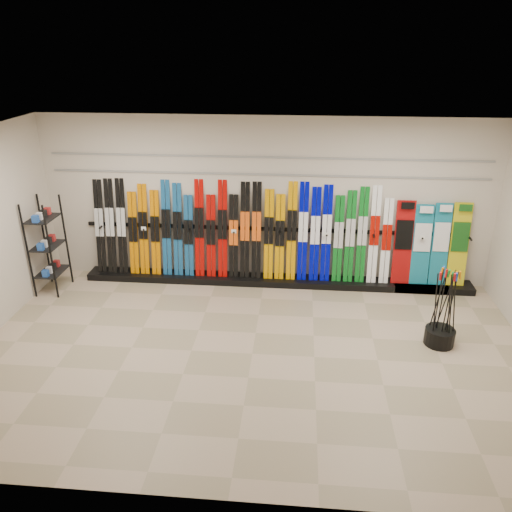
{
  "coord_description": "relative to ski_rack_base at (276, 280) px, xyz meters",
  "views": [
    {
      "loc": [
        0.58,
        -5.98,
        4.16
      ],
      "look_at": [
        -0.03,
        1.0,
        1.1
      ],
      "focal_mm": 35.0,
      "sensor_mm": 36.0,
      "label": 1
    }
  ],
  "objects": [
    {
      "name": "slatwall_rail_1",
      "position": [
        -0.22,
        0.2,
        2.24
      ],
      "size": [
        7.6,
        0.02,
        0.03
      ],
      "primitive_type": "cube",
      "color": "gray",
      "rests_on": "back_wall"
    },
    {
      "name": "skis",
      "position": [
        -0.68,
        0.08,
        0.89
      ],
      "size": [
        5.38,
        0.3,
        1.81
      ],
      "color": "black",
      "rests_on": "ski_rack_base"
    },
    {
      "name": "snowboards",
      "position": [
        2.7,
        0.07,
        0.79
      ],
      "size": [
        1.28,
        0.23,
        1.49
      ],
      "color": "#990C0C",
      "rests_on": "ski_rack_base"
    },
    {
      "name": "pole_bin",
      "position": [
        2.51,
        -1.78,
        0.07
      ],
      "size": [
        0.43,
        0.43,
        0.25
      ],
      "primitive_type": "cylinder",
      "color": "black",
      "rests_on": "floor"
    },
    {
      "name": "slatwall_rail_0",
      "position": [
        -0.22,
        0.2,
        1.94
      ],
      "size": [
        7.6,
        0.02,
        0.03
      ],
      "primitive_type": "cube",
      "color": "gray",
      "rests_on": "back_wall"
    },
    {
      "name": "ski_rack_base",
      "position": [
        0.0,
        0.0,
        0.0
      ],
      "size": [
        8.0,
        0.4,
        0.12
      ],
      "primitive_type": "cube",
      "color": "black",
      "rests_on": "floor"
    },
    {
      "name": "back_wall",
      "position": [
        -0.22,
        0.22,
        1.44
      ],
      "size": [
        8.0,
        0.0,
        8.0
      ],
      "primitive_type": "plane",
      "rotation": [
        1.57,
        0.0,
        0.0
      ],
      "color": "beige",
      "rests_on": "floor"
    },
    {
      "name": "floor",
      "position": [
        -0.22,
        -2.28,
        -0.06
      ],
      "size": [
        8.0,
        8.0,
        0.0
      ],
      "primitive_type": "plane",
      "color": "gray",
      "rests_on": "ground"
    },
    {
      "name": "ceiling",
      "position": [
        -0.22,
        -2.28,
        2.94
      ],
      "size": [
        8.0,
        8.0,
        0.0
      ],
      "primitive_type": "plane",
      "rotation": [
        3.14,
        0.0,
        0.0
      ],
      "color": "silver",
      "rests_on": "back_wall"
    },
    {
      "name": "ski_poles",
      "position": [
        2.5,
        -1.78,
        0.55
      ],
      "size": [
        0.4,
        0.33,
        1.18
      ],
      "color": "black",
      "rests_on": "pole_bin"
    },
    {
      "name": "accessory_rack",
      "position": [
        -3.97,
        -0.58,
        0.79
      ],
      "size": [
        0.4,
        0.6,
        1.69
      ],
      "primitive_type": "cube",
      "color": "black",
      "rests_on": "floor"
    }
  ]
}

